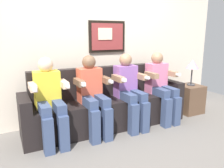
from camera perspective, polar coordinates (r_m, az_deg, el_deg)
The scene contains 9 objects.
ground_plane at distance 3.26m, azimuth 1.20°, elevation -12.62°, with size 6.36×6.36×0.00m, color #66605B.
back_wall_assembly at distance 3.64m, azimuth -4.33°, elevation 11.22°, with size 4.89×0.10×2.60m.
couch at distance 3.42m, azimuth -1.33°, elevation -5.76°, with size 2.49×0.58×0.90m.
person_leftmost at distance 2.92m, azimuth -15.75°, elevation -3.47°, with size 0.46×0.56×1.11m.
person_left_center at distance 3.07m, azimuth -4.97°, elevation -2.22°, with size 0.46×0.56×1.11m.
person_right_center at distance 3.32m, azimuth 4.46°, elevation -1.05°, with size 0.46×0.56×1.11m.
person_rightmost at distance 3.65m, azimuth 12.38°, elevation -0.06°, with size 0.46×0.56×1.11m.
side_table_right at distance 4.26m, azimuth 19.19°, elevation -3.60°, with size 0.40×0.40×0.50m.
table_lamp at distance 4.15m, azimuth 19.92°, elevation 4.54°, with size 0.22×0.22×0.46m.
Camera 1 is at (-1.37, -2.61, 1.40)m, focal length 35.67 mm.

